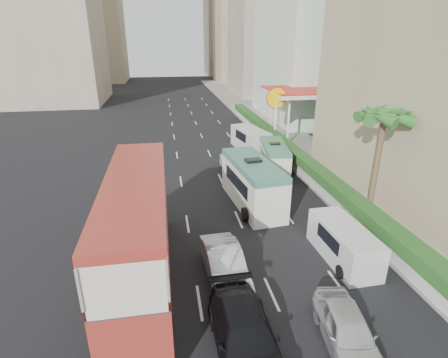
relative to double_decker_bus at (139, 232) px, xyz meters
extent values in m
plane|color=black|center=(6.00, 0.00, -2.53)|extent=(200.00, 200.00, 0.00)
cube|color=#A33025|center=(0.00, 0.00, 0.00)|extent=(2.50, 11.00, 5.06)
imported|color=silver|center=(3.74, -0.57, -2.53)|extent=(1.88, 4.76, 1.54)
imported|color=silver|center=(7.42, -5.18, -2.53)|extent=(2.27, 4.41, 1.44)
imported|color=black|center=(3.73, -4.86, -2.53)|extent=(2.25, 5.34, 1.54)
imported|color=silver|center=(7.17, 13.43, -2.53)|extent=(2.55, 5.18, 1.41)
cube|color=silver|center=(6.97, 7.09, -1.00)|extent=(3.01, 7.09, 3.05)
cube|color=silver|center=(10.29, 12.83, -1.31)|extent=(2.64, 5.73, 2.44)
cube|color=silver|center=(9.95, 0.01, -1.62)|extent=(1.98, 4.62, 1.82)
cube|color=silver|center=(9.92, 19.63, -1.46)|extent=(3.13, 5.68, 2.15)
cube|color=#99968C|center=(15.00, 25.00, -2.44)|extent=(6.00, 120.00, 0.18)
cube|color=silver|center=(12.20, 14.00, -1.85)|extent=(0.30, 44.00, 1.00)
cube|color=#2D6626|center=(12.20, 14.00, -1.00)|extent=(1.10, 44.00, 0.70)
cylinder|color=brown|center=(13.80, 4.00, 0.85)|extent=(0.36, 0.36, 6.40)
cube|color=silver|center=(16.00, 23.00, 0.22)|extent=(6.50, 8.00, 5.50)
cube|color=#B5A38F|center=(23.00, 104.00, 17.47)|extent=(14.00, 14.00, 40.00)
camera|label=1|loc=(1.41, -13.93, 7.89)|focal=28.00mm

